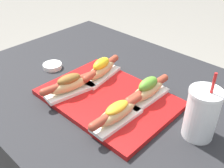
% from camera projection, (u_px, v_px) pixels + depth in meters
% --- Properties ---
extents(patio_table, '(1.23, 0.86, 0.70)m').
position_uv_depth(patio_table, '(115.00, 154.00, 1.16)').
color(patio_table, '#232326').
rests_on(patio_table, ground_plane).
extents(serving_tray, '(0.45, 0.32, 0.02)m').
position_uv_depth(serving_tray, '(108.00, 98.00, 0.91)').
color(serving_tray, '#B71414').
rests_on(serving_tray, patio_table).
extents(hot_dog_0, '(0.09, 0.22, 0.07)m').
position_uv_depth(hot_dog_0, '(69.00, 85.00, 0.90)').
color(hot_dog_0, white).
rests_on(hot_dog_0, serving_tray).
extents(hot_dog_1, '(0.06, 0.22, 0.07)m').
position_uv_depth(hot_dog_1, '(117.00, 113.00, 0.78)').
color(hot_dog_1, white).
rests_on(hot_dog_1, serving_tray).
extents(hot_dog_2, '(0.09, 0.22, 0.08)m').
position_uv_depth(hot_dog_2, '(101.00, 69.00, 0.99)').
color(hot_dog_2, white).
rests_on(hot_dog_2, serving_tray).
extents(hot_dog_3, '(0.06, 0.22, 0.08)m').
position_uv_depth(hot_dog_3, '(148.00, 90.00, 0.87)').
color(hot_dog_3, white).
rests_on(hot_dog_3, serving_tray).
extents(sauce_bowl, '(0.08, 0.08, 0.02)m').
position_uv_depth(sauce_bowl, '(52.00, 66.00, 1.10)').
color(sauce_bowl, white).
rests_on(sauce_bowl, patio_table).
extents(drink_cup, '(0.09, 0.09, 0.22)m').
position_uv_depth(drink_cup, '(202.00, 114.00, 0.73)').
color(drink_cup, white).
rests_on(drink_cup, patio_table).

